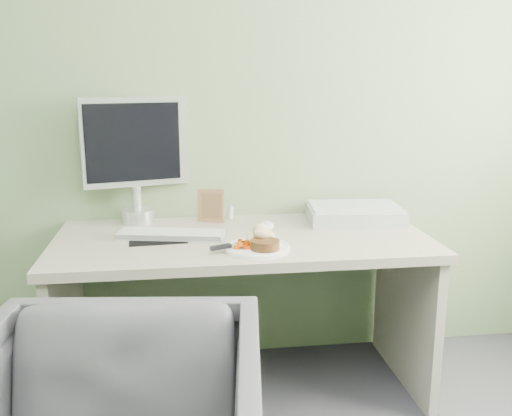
{
  "coord_description": "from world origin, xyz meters",
  "views": [
    {
      "loc": [
        -0.26,
        -0.72,
        1.41
      ],
      "look_at": [
        0.04,
        1.5,
        0.88
      ],
      "focal_mm": 40.0,
      "sensor_mm": 36.0,
      "label": 1
    }
  ],
  "objects": [
    {
      "name": "wall_back",
      "position": [
        0.0,
        2.0,
        1.35
      ],
      "size": [
        3.5,
        0.0,
        3.5
      ],
      "primitive_type": "plane",
      "rotation": [
        1.57,
        0.0,
        0.0
      ],
      "color": "#66825B",
      "rests_on": "floor"
    },
    {
      "name": "steak",
      "position": [
        0.06,
        1.38,
        0.76
      ],
      "size": [
        0.13,
        0.13,
        0.04
      ],
      "primitive_type": "cylinder",
      "rotation": [
        0.0,
        0.0,
        -0.17
      ],
      "color": "black",
      "rests_on": "plate"
    },
    {
      "name": "photo_frame",
      "position": [
        -0.12,
        1.88,
        0.81
      ],
      "size": [
        0.12,
        0.06,
        0.16
      ],
      "primitive_type": "cube",
      "rotation": [
        0.0,
        0.0,
        -0.34
      ],
      "color": "#A9704F",
      "rests_on": "desk"
    },
    {
      "name": "mousepad",
      "position": [
        -0.36,
        1.64,
        0.73
      ],
      "size": [
        0.25,
        0.23,
        0.0
      ],
      "primitive_type": "cube",
      "rotation": [
        0.0,
        0.0,
        0.08
      ],
      "color": "black",
      "rests_on": "desk"
    },
    {
      "name": "monitor",
      "position": [
        -0.46,
        1.94,
        1.06
      ],
      "size": [
        0.48,
        0.18,
        0.58
      ],
      "rotation": [
        0.0,
        0.0,
        0.25
      ],
      "color": "silver",
      "rests_on": "desk"
    },
    {
      "name": "eyedrop_bottle",
      "position": [
        -0.02,
        1.94,
        0.76
      ],
      "size": [
        0.03,
        0.03,
        0.07
      ],
      "color": "white",
      "rests_on": "desk"
    },
    {
      "name": "keyboard",
      "position": [
        -0.3,
        1.65,
        0.75
      ],
      "size": [
        0.46,
        0.22,
        0.02
      ],
      "primitive_type": "cube",
      "rotation": [
        0.0,
        0.0,
        -0.21
      ],
      "color": "white",
      "rests_on": "desk"
    },
    {
      "name": "steak_knife",
      "position": [
        -0.08,
        1.41,
        0.76
      ],
      "size": [
        0.21,
        0.11,
        0.02
      ],
      "rotation": [
        0.0,
        0.0,
        0.42
      ],
      "color": "silver",
      "rests_on": "plate"
    },
    {
      "name": "plate",
      "position": [
        0.04,
        1.42,
        0.74
      ],
      "size": [
        0.26,
        0.26,
        0.01
      ],
      "primitive_type": "cylinder",
      "color": "white",
      "rests_on": "desk"
    },
    {
      "name": "potato_pile",
      "position": [
        0.07,
        1.49,
        0.78
      ],
      "size": [
        0.13,
        0.1,
        0.06
      ],
      "primitive_type": "ellipsoid",
      "rotation": [
        0.0,
        0.0,
        -0.15
      ],
      "color": "tan",
      "rests_on": "plate"
    },
    {
      "name": "desk",
      "position": [
        0.0,
        1.62,
        0.55
      ],
      "size": [
        1.6,
        0.75,
        0.73
      ],
      "color": "#A69E8B",
      "rests_on": "floor"
    },
    {
      "name": "computer_mouse",
      "position": [
        0.12,
        1.71,
        0.75
      ],
      "size": [
        0.07,
        0.12,
        0.04
      ],
      "primitive_type": "ellipsoid",
      "rotation": [
        0.0,
        0.0,
        -0.09
      ],
      "color": "white",
      "rests_on": "desk"
    },
    {
      "name": "carrot_heap",
      "position": [
        -0.02,
        1.42,
        0.76
      ],
      "size": [
        0.06,
        0.05,
        0.04
      ],
      "primitive_type": "cube",
      "rotation": [
        0.0,
        0.0,
        -0.03
      ],
      "color": "#E14B04",
      "rests_on": "plate"
    },
    {
      "name": "scanner",
      "position": [
        0.55,
        1.81,
        0.76
      ],
      "size": [
        0.46,
        0.33,
        0.07
      ],
      "primitive_type": "cube",
      "rotation": [
        0.0,
        0.0,
        -0.09
      ],
      "color": "#A6A9AD",
      "rests_on": "desk"
    }
  ]
}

